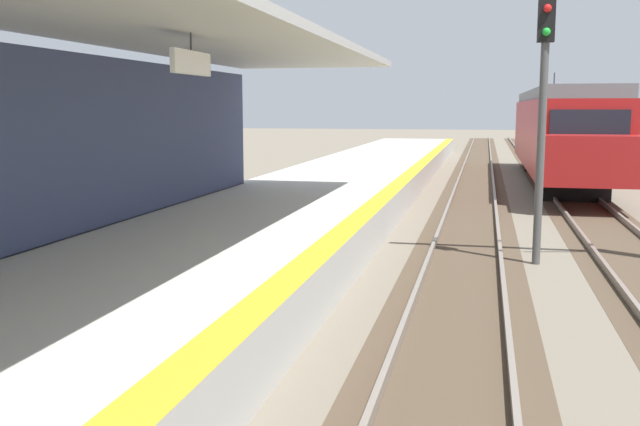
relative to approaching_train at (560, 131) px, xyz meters
name	(u,v)px	position (x,y,z in m)	size (l,w,h in m)	color
station_platform	(232,248)	(-7.80, -18.88, -1.73)	(5.00, 80.00, 0.91)	#B7B5AD
track_pair_nearest_platform	(467,241)	(-3.40, -14.88, -2.13)	(2.34, 120.00, 0.16)	#4C3D2D
track_pair_middle	(622,247)	(0.00, -14.88, -2.13)	(2.34, 120.00, 0.16)	#4C3D2D
approaching_train	(560,131)	(0.00, 0.00, 0.00)	(2.93, 19.60, 4.76)	maroon
rail_signal_post	(543,105)	(-1.99, -16.96, 1.02)	(0.32, 0.34, 5.20)	#4C4C4C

